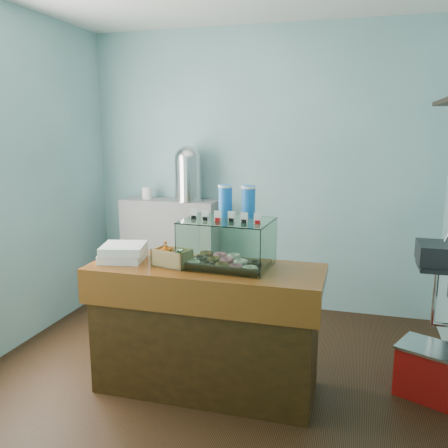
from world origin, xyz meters
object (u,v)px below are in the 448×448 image
(counter, at_px, (206,328))
(coffee_urn, at_px, (188,172))
(display_case, at_px, (228,240))
(red_cooler, at_px, (430,371))

(counter, xyz_separation_m, coffee_urn, (-0.68, 1.56, 0.93))
(counter, distance_m, display_case, 0.64)
(display_case, bearing_deg, red_cooler, 13.86)
(counter, bearing_deg, red_cooler, 11.92)
(display_case, xyz_separation_m, coffee_urn, (-0.83, 1.48, 0.32))
(counter, xyz_separation_m, display_case, (0.14, 0.08, 0.62))
(coffee_urn, xyz_separation_m, red_cooler, (2.19, -1.24, -1.21))
(coffee_urn, bearing_deg, red_cooler, -29.48)
(counter, xyz_separation_m, red_cooler, (1.51, 0.32, -0.28))
(counter, bearing_deg, display_case, 29.08)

